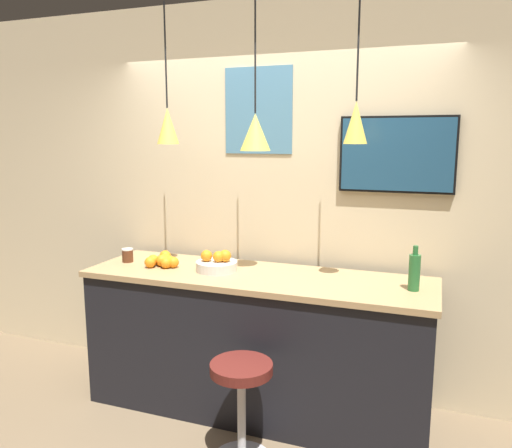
{
  "coord_description": "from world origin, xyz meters",
  "views": [
    {
      "loc": [
        1.13,
        -2.41,
        1.91
      ],
      "look_at": [
        0.0,
        0.68,
        1.34
      ],
      "focal_mm": 35.0,
      "sensor_mm": 36.0,
      "label": 1
    }
  ],
  "objects_px": {
    "fruit_bowl": "(217,264)",
    "spread_jar": "(128,255)",
    "mounted_tv": "(397,155)",
    "juice_bottle": "(414,272)",
    "bar_stool": "(241,393)"
  },
  "relations": [
    {
      "from": "juice_bottle",
      "to": "fruit_bowl",
      "type": "bearing_deg",
      "value": -179.94
    },
    {
      "from": "fruit_bowl",
      "to": "spread_jar",
      "type": "bearing_deg",
      "value": 179.88
    },
    {
      "from": "spread_jar",
      "to": "juice_bottle",
      "type": "bearing_deg",
      "value": 0.0
    },
    {
      "from": "juice_bottle",
      "to": "spread_jar",
      "type": "height_order",
      "value": "juice_bottle"
    },
    {
      "from": "fruit_bowl",
      "to": "mounted_tv",
      "type": "bearing_deg",
      "value": 19.94
    },
    {
      "from": "mounted_tv",
      "to": "fruit_bowl",
      "type": "bearing_deg",
      "value": -160.06
    },
    {
      "from": "mounted_tv",
      "to": "spread_jar",
      "type": "bearing_deg",
      "value": -167.56
    },
    {
      "from": "fruit_bowl",
      "to": "mounted_tv",
      "type": "xyz_separation_m",
      "value": [
        1.15,
        0.42,
        0.76
      ]
    },
    {
      "from": "fruit_bowl",
      "to": "spread_jar",
      "type": "height_order",
      "value": "fruit_bowl"
    },
    {
      "from": "fruit_bowl",
      "to": "juice_bottle",
      "type": "bearing_deg",
      "value": 0.06
    },
    {
      "from": "bar_stool",
      "to": "mounted_tv",
      "type": "xyz_separation_m",
      "value": [
        0.73,
        1.0,
        1.35
      ]
    },
    {
      "from": "spread_jar",
      "to": "mounted_tv",
      "type": "relative_size",
      "value": 0.13
    },
    {
      "from": "juice_bottle",
      "to": "spread_jar",
      "type": "xyz_separation_m",
      "value": [
        -2.05,
        0.0,
        -0.07
      ]
    },
    {
      "from": "juice_bottle",
      "to": "mounted_tv",
      "type": "height_order",
      "value": "mounted_tv"
    },
    {
      "from": "bar_stool",
      "to": "mounted_tv",
      "type": "relative_size",
      "value": 0.82
    }
  ]
}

